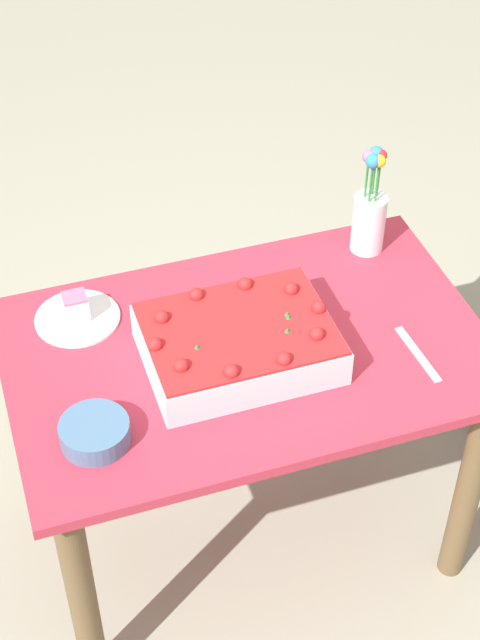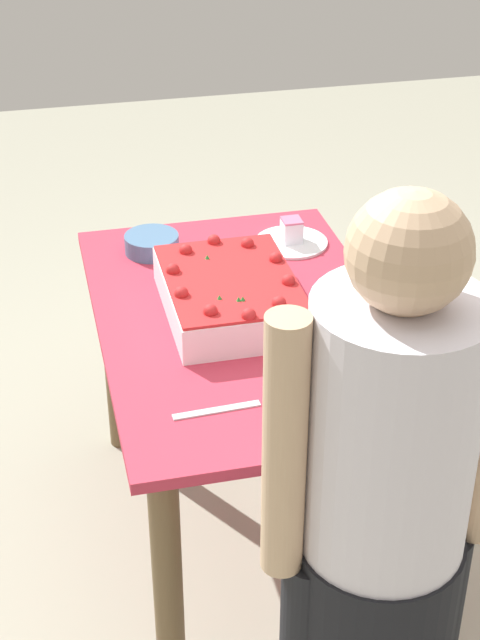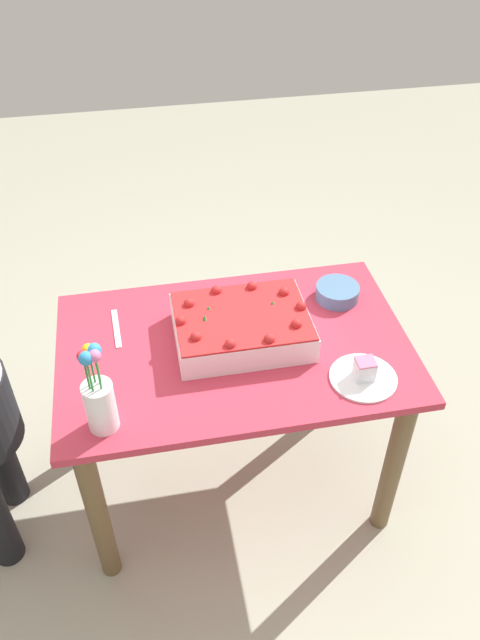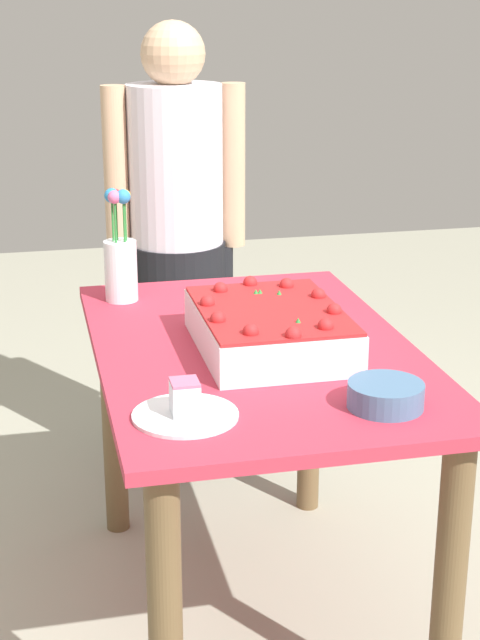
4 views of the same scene
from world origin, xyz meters
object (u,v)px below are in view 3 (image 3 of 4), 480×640
serving_plate_with_slice (364,374)px  cake_knife (116,328)px  fruit_bowl (337,292)px  sheet_cake (242,326)px  flower_vase (99,399)px

serving_plate_with_slice → cake_knife: serving_plate_with_slice is taller
serving_plate_with_slice → fruit_bowl: size_ratio=1.37×
sheet_cake → flower_vase: size_ratio=1.44×
serving_plate_with_slice → cake_knife: 0.86m
cake_knife → flower_vase: 0.45m
sheet_cake → flower_vase: (0.47, 0.30, 0.06)m
cake_knife → sheet_cake: bearing=70.4°
serving_plate_with_slice → fruit_bowl: (-0.04, -0.41, 0.01)m
sheet_cake → cake_knife: 0.44m
flower_vase → cake_knife: bearing=-96.7°
cake_knife → fruit_bowl: fruit_bowl is taller
flower_vase → sheet_cake: bearing=-147.3°
sheet_cake → cake_knife: (0.42, -0.13, -0.05)m
serving_plate_with_slice → flower_vase: flower_vase is taller
sheet_cake → cake_knife: bearing=-16.7°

